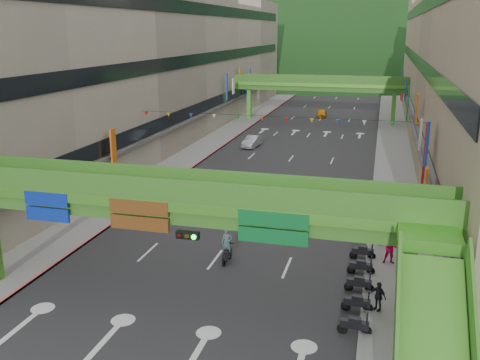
% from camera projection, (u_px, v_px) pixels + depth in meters
% --- Properties ---
extents(road_slab, '(18.00, 140.00, 0.02)m').
position_uv_depth(road_slab, '(304.00, 141.00, 68.38)').
color(road_slab, '#28282B').
rests_on(road_slab, ground).
extents(sidewalk_left, '(4.00, 140.00, 0.15)m').
position_uv_depth(sidewalk_left, '(222.00, 136.00, 71.08)').
color(sidewalk_left, gray).
rests_on(sidewalk_left, ground).
extents(sidewalk_right, '(4.00, 140.00, 0.15)m').
position_uv_depth(sidewalk_right, '(393.00, 145.00, 65.64)').
color(sidewalk_right, gray).
rests_on(sidewalk_right, ground).
extents(curb_left, '(0.20, 140.00, 0.18)m').
position_uv_depth(curb_left, '(236.00, 137.00, 70.61)').
color(curb_left, '#CC5959').
rests_on(curb_left, ground).
extents(curb_right, '(0.20, 140.00, 0.18)m').
position_uv_depth(curb_right, '(377.00, 144.00, 66.10)').
color(curb_right, gray).
rests_on(curb_right, ground).
extents(building_row_left, '(12.80, 95.00, 19.00)m').
position_uv_depth(building_row_left, '(164.00, 63.00, 70.50)').
color(building_row_left, '#9E937F').
rests_on(building_row_left, ground).
extents(building_row_right, '(12.80, 95.00, 19.00)m').
position_uv_depth(building_row_right, '(471.00, 68.00, 61.14)').
color(building_row_right, gray).
rests_on(building_row_right, ground).
extents(overpass_near, '(28.00, 12.27, 7.10)m').
position_uv_depth(overpass_near, '(190.00, 216.00, 25.23)').
color(overpass_near, '#4C9E2D').
rests_on(overpass_near, ground).
extents(overpass_far, '(28.00, 2.20, 7.10)m').
position_uv_depth(overpass_far, '(320.00, 87.00, 80.87)').
color(overpass_far, '#4C9E2D').
rests_on(overpass_far, ground).
extents(hill_left, '(168.00, 140.00, 112.00)m').
position_uv_depth(hill_left, '(307.00, 74.00, 174.43)').
color(hill_left, '#1C4419').
rests_on(hill_left, ground).
extents(hill_right, '(208.00, 176.00, 128.00)m').
position_uv_depth(hill_right, '(432.00, 71.00, 183.14)').
color(hill_right, '#1C4419').
rests_on(hill_right, ground).
extents(bunting_string, '(26.00, 0.36, 0.47)m').
position_uv_depth(bunting_string, '(274.00, 119.00, 48.16)').
color(bunting_string, black).
rests_on(bunting_string, ground).
extents(scooter_rider_near, '(0.71, 1.60, 2.22)m').
position_uv_depth(scooter_rider_near, '(227.00, 246.00, 32.39)').
color(scooter_rider_near, black).
rests_on(scooter_rider_near, ground).
extents(scooter_rider_mid, '(0.76, 1.60, 1.84)m').
position_uv_depth(scooter_rider_mid, '(248.00, 218.00, 37.59)').
color(scooter_rider_mid, black).
rests_on(scooter_rider_mid, ground).
extents(scooter_rider_left, '(0.93, 1.59, 1.84)m').
position_uv_depth(scooter_rider_left, '(137.00, 211.00, 39.06)').
color(scooter_rider_left, '#9F9FA7').
rests_on(scooter_rider_left, ground).
extents(scooter_rider_far, '(1.00, 1.58, 2.16)m').
position_uv_depth(scooter_rider_far, '(185.00, 196.00, 42.11)').
color(scooter_rider_far, maroon).
rests_on(scooter_rider_far, ground).
extents(parked_scooter_row, '(1.60, 9.36, 1.08)m').
position_uv_depth(parked_scooter_row, '(359.00, 283.00, 28.85)').
color(parked_scooter_row, black).
rests_on(parked_scooter_row, ground).
extents(car_silver, '(1.90, 4.28, 1.37)m').
position_uv_depth(car_silver, '(252.00, 141.00, 64.69)').
color(car_silver, '#AEADB6').
rests_on(car_silver, ground).
extents(car_yellow, '(1.81, 3.89, 1.29)m').
position_uv_depth(car_yellow, '(322.00, 113.00, 87.19)').
color(car_yellow, orange).
rests_on(car_yellow, ground).
extents(pedestrian_red, '(0.98, 0.81, 1.86)m').
position_uv_depth(pedestrian_red, '(391.00, 251.00, 31.96)').
color(pedestrian_red, '#C50940').
rests_on(pedestrian_red, ground).
extents(pedestrian_dark, '(0.94, 0.81, 1.51)m').
position_uv_depth(pedestrian_dark, '(378.00, 299.00, 26.68)').
color(pedestrian_dark, black).
rests_on(pedestrian_dark, ground).
extents(pedestrian_blue, '(0.76, 0.54, 1.51)m').
position_uv_depth(pedestrian_blue, '(380.00, 236.00, 34.79)').
color(pedestrian_blue, '#27304D').
rests_on(pedestrian_blue, ground).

